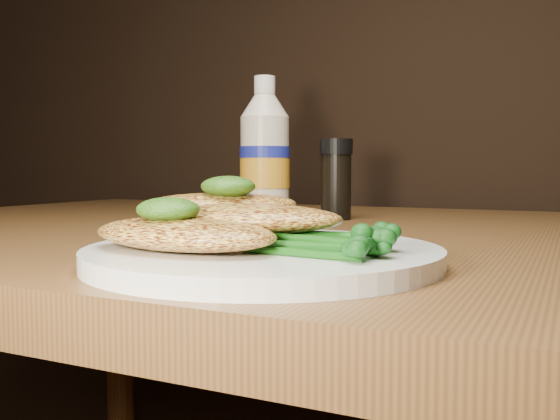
% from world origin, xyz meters
% --- Properties ---
extents(plate, '(0.26, 0.26, 0.01)m').
position_xyz_m(plate, '(0.11, 0.79, 0.76)').
color(plate, white).
rests_on(plate, dining_table).
extents(chicken_front, '(0.15, 0.09, 0.02)m').
position_xyz_m(chicken_front, '(0.07, 0.74, 0.77)').
color(chicken_front, '#E9B74A').
rests_on(chicken_front, plate).
extents(chicken_mid, '(0.15, 0.09, 0.02)m').
position_xyz_m(chicken_mid, '(0.10, 0.79, 0.78)').
color(chicken_mid, '#E9B74A').
rests_on(chicken_mid, plate).
extents(chicken_back, '(0.14, 0.13, 0.02)m').
position_xyz_m(chicken_back, '(0.05, 0.82, 0.79)').
color(chicken_back, '#E9B74A').
rests_on(chicken_back, plate).
extents(pesto_front, '(0.05, 0.05, 0.02)m').
position_xyz_m(pesto_front, '(0.06, 0.74, 0.79)').
color(pesto_front, black).
rests_on(pesto_front, chicken_front).
extents(pesto_back, '(0.05, 0.05, 0.02)m').
position_xyz_m(pesto_back, '(0.07, 0.81, 0.80)').
color(pesto_back, black).
rests_on(pesto_back, chicken_back).
extents(broccolini_bundle, '(0.15, 0.12, 0.02)m').
position_xyz_m(broccolini_bundle, '(0.16, 0.77, 0.77)').
color(broccolini_bundle, '#145011').
rests_on(broccolini_bundle, plate).
extents(mayo_bottle, '(0.08, 0.08, 0.19)m').
position_xyz_m(mayo_bottle, '(-0.07, 1.15, 0.85)').
color(mayo_bottle, beige).
rests_on(mayo_bottle, dining_table).
extents(pepper_grinder, '(0.05, 0.05, 0.11)m').
position_xyz_m(pepper_grinder, '(0.02, 1.17, 0.80)').
color(pepper_grinder, black).
rests_on(pepper_grinder, dining_table).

